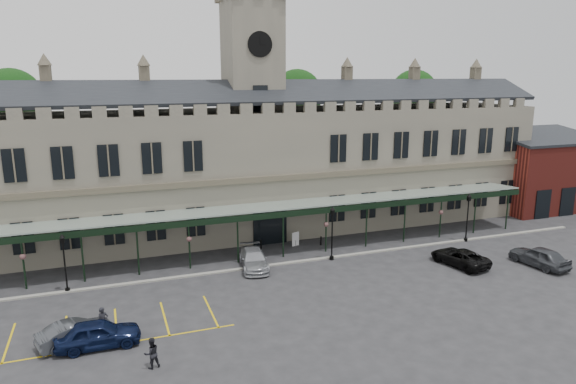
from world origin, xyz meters
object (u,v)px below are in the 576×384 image
object	(u,v)px
car_right_a	(539,256)
car_left_b	(76,332)
clock_tower	(253,98)
car_van	(460,257)
traffic_cone	(462,256)
car_taxi	(254,259)
lamp_post_mid	(332,228)
car_left_a	(98,334)
lamp_post_right	(468,213)
sign_board	(295,239)
lamp_post_left	(64,258)
person_b	(152,353)
station_building	(254,166)
person_a	(103,321)

from	to	relation	value
car_right_a	car_left_b	bearing A→B (deg)	-7.83
clock_tower	car_van	bearing A→B (deg)	-50.23
traffic_cone	car_taxi	xyz separation A→B (m)	(-17.14, 4.20, 0.40)
lamp_post_mid	car_van	bearing A→B (deg)	-26.85
car_left_a	car_van	bearing A→B (deg)	-82.10
lamp_post_right	car_right_a	xyz separation A→B (m)	(1.39, -7.35, -1.91)
car_van	lamp_post_mid	bearing A→B (deg)	-39.14
sign_board	car_left_b	distance (m)	21.87
car_left_b	car_taxi	size ratio (longest dim) A/B	0.85
clock_tower	lamp_post_right	bearing A→B (deg)	-31.12
lamp_post_left	person_b	xyz separation A→B (m)	(4.83, -12.20, -1.74)
sign_board	car_left_a	bearing A→B (deg)	-158.87
clock_tower	sign_board	size ratio (longest dim) A/B	19.10
lamp_post_mid	car_van	distance (m)	10.71
lamp_post_mid	car_left_b	bearing A→B (deg)	-158.95
traffic_cone	car_left_a	distance (m)	29.39
lamp_post_left	lamp_post_mid	distance (m)	20.76
car_right_a	lamp_post_right	bearing A→B (deg)	-88.00
lamp_post_right	traffic_cone	distance (m)	5.89
lamp_post_right	station_building	bearing A→B (deg)	149.09
car_left_a	car_taxi	size ratio (longest dim) A/B	0.94
car_left_b	station_building	bearing A→B (deg)	-60.90
lamp_post_mid	car_left_a	distance (m)	20.54
car_left_a	car_right_a	size ratio (longest dim) A/B	0.97
lamp_post_mid	car_van	world-z (taller)	lamp_post_mid
station_building	traffic_cone	distance (m)	21.10
traffic_cone	car_van	world-z (taller)	car_van
sign_board	car_right_a	distance (m)	20.54
clock_tower	lamp_post_right	world-z (taller)	clock_tower
lamp_post_mid	sign_board	bearing A→B (deg)	109.96
lamp_post_left	lamp_post_right	size ratio (longest dim) A/B	0.95
clock_tower	person_b	distance (m)	28.50
lamp_post_mid	traffic_cone	size ratio (longest dim) A/B	6.84
car_taxi	car_right_a	xyz separation A→B (m)	(22.12, -7.56, 0.10)
car_left_a	car_left_b	world-z (taller)	car_left_a
lamp_post_left	person_a	bearing A→B (deg)	-72.16
station_building	clock_tower	world-z (taller)	clock_tower
lamp_post_left	sign_board	xyz separation A→B (m)	(19.14, 3.97, -1.97)
station_building	traffic_cone	bearing A→B (deg)	-46.05
car_left_a	traffic_cone	bearing A→B (deg)	-80.44
clock_tower	lamp_post_mid	size ratio (longest dim) A/B	5.30
sign_board	car_taxi	distance (m)	6.50
car_taxi	person_a	world-z (taller)	person_a
traffic_cone	car_left_a	world-z (taller)	car_left_a
car_left_b	car_taxi	distance (m)	15.40
clock_tower	car_left_b	bearing A→B (deg)	-131.23
car_left_a	person_b	size ratio (longest dim) A/B	2.75
lamp_post_mid	car_left_b	size ratio (longest dim) A/B	1.09
station_building	car_left_b	distance (m)	25.21
lamp_post_mid	sign_board	size ratio (longest dim) A/B	3.61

